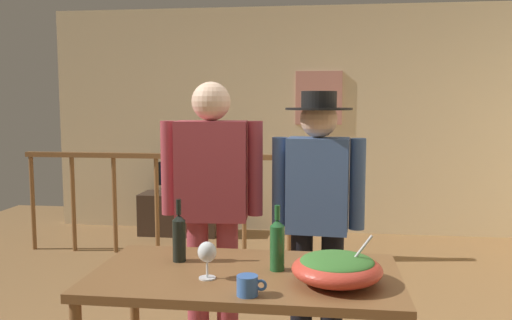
{
  "coord_description": "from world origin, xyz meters",
  "views": [
    {
      "loc": [
        0.1,
        -2.88,
        1.53
      ],
      "look_at": [
        -0.25,
        -0.18,
        1.23
      ],
      "focal_mm": 37.44,
      "sensor_mm": 36.0,
      "label": 1
    }
  ],
  "objects_px": {
    "person_standing_left": "(212,195)",
    "framed_picture": "(319,98)",
    "wine_bottle_green": "(277,244)",
    "tv_console": "(180,214)",
    "stair_railing": "(223,191)",
    "flat_screen_tv": "(179,175)",
    "salad_bowl": "(337,268)",
    "person_standing_right": "(318,205)",
    "mug_blue": "(248,286)",
    "wine_glass": "(207,253)",
    "serving_table": "(245,288)",
    "wine_bottle_dark": "(179,237)"
  },
  "relations": [
    {
      "from": "stair_railing",
      "to": "flat_screen_tv",
      "type": "bearing_deg",
      "value": 129.95
    },
    {
      "from": "flat_screen_tv",
      "to": "salad_bowl",
      "type": "bearing_deg",
      "value": -64.89
    },
    {
      "from": "framed_picture",
      "to": "mug_blue",
      "type": "relative_size",
      "value": 4.99
    },
    {
      "from": "stair_railing",
      "to": "person_standing_left",
      "type": "height_order",
      "value": "person_standing_left"
    },
    {
      "from": "person_standing_left",
      "to": "wine_bottle_dark",
      "type": "bearing_deg",
      "value": 82.69
    },
    {
      "from": "wine_bottle_dark",
      "to": "person_standing_left",
      "type": "height_order",
      "value": "person_standing_left"
    },
    {
      "from": "wine_glass",
      "to": "wine_bottle_dark",
      "type": "height_order",
      "value": "wine_bottle_dark"
    },
    {
      "from": "flat_screen_tv",
      "to": "wine_bottle_green",
      "type": "distance_m",
      "value": 3.8
    },
    {
      "from": "person_standing_left",
      "to": "tv_console",
      "type": "bearing_deg",
      "value": -75.32
    },
    {
      "from": "mug_blue",
      "to": "serving_table",
      "type": "bearing_deg",
      "value": 100.47
    },
    {
      "from": "wine_bottle_dark",
      "to": "person_standing_right",
      "type": "bearing_deg",
      "value": 43.48
    },
    {
      "from": "flat_screen_tv",
      "to": "serving_table",
      "type": "distance_m",
      "value": 3.79
    },
    {
      "from": "person_standing_right",
      "to": "person_standing_left",
      "type": "bearing_deg",
      "value": 4.59
    },
    {
      "from": "salad_bowl",
      "to": "flat_screen_tv",
      "type": "bearing_deg",
      "value": 115.11
    },
    {
      "from": "flat_screen_tv",
      "to": "stair_railing",
      "type": "bearing_deg",
      "value": -50.05
    },
    {
      "from": "stair_railing",
      "to": "flat_screen_tv",
      "type": "distance_m",
      "value": 1.04
    },
    {
      "from": "salad_bowl",
      "to": "wine_bottle_green",
      "type": "bearing_deg",
      "value": 150.97
    },
    {
      "from": "wine_glass",
      "to": "mug_blue",
      "type": "bearing_deg",
      "value": -40.94
    },
    {
      "from": "wine_bottle_dark",
      "to": "person_standing_left",
      "type": "distance_m",
      "value": 0.63
    },
    {
      "from": "stair_railing",
      "to": "salad_bowl",
      "type": "relative_size",
      "value": 8.28
    },
    {
      "from": "flat_screen_tv",
      "to": "mug_blue",
      "type": "distance_m",
      "value": 4.08
    },
    {
      "from": "wine_bottle_dark",
      "to": "person_standing_right",
      "type": "relative_size",
      "value": 0.19
    },
    {
      "from": "framed_picture",
      "to": "wine_glass",
      "type": "relative_size",
      "value": 3.7
    },
    {
      "from": "framed_picture",
      "to": "flat_screen_tv",
      "type": "height_order",
      "value": "framed_picture"
    },
    {
      "from": "serving_table",
      "to": "salad_bowl",
      "type": "distance_m",
      "value": 0.45
    },
    {
      "from": "salad_bowl",
      "to": "wine_bottle_dark",
      "type": "xyz_separation_m",
      "value": [
        -0.75,
        0.23,
        0.05
      ]
    },
    {
      "from": "person_standing_left",
      "to": "framed_picture",
      "type": "bearing_deg",
      "value": -105.17
    },
    {
      "from": "framed_picture",
      "to": "serving_table",
      "type": "relative_size",
      "value": 0.44
    },
    {
      "from": "wine_bottle_dark",
      "to": "person_standing_left",
      "type": "xyz_separation_m",
      "value": [
        0.03,
        0.62,
        0.1
      ]
    },
    {
      "from": "wine_glass",
      "to": "wine_bottle_dark",
      "type": "bearing_deg",
      "value": 129.11
    },
    {
      "from": "tv_console",
      "to": "stair_railing",
      "type": "bearing_deg",
      "value": -51.11
    },
    {
      "from": "flat_screen_tv",
      "to": "wine_bottle_green",
      "type": "height_order",
      "value": "wine_bottle_green"
    },
    {
      "from": "framed_picture",
      "to": "stair_railing",
      "type": "height_order",
      "value": "framed_picture"
    },
    {
      "from": "serving_table",
      "to": "person_standing_left",
      "type": "xyz_separation_m",
      "value": [
        -0.31,
        0.75,
        0.29
      ]
    },
    {
      "from": "framed_picture",
      "to": "person_standing_right",
      "type": "relative_size",
      "value": 0.38
    },
    {
      "from": "framed_picture",
      "to": "wine_bottle_green",
      "type": "distance_m",
      "value": 3.89
    },
    {
      "from": "wine_bottle_green",
      "to": "tv_console",
      "type": "bearing_deg",
      "value": 112.22
    },
    {
      "from": "wine_bottle_green",
      "to": "flat_screen_tv",
      "type": "bearing_deg",
      "value": 112.4
    },
    {
      "from": "tv_console",
      "to": "framed_picture",
      "type": "bearing_deg",
      "value": 10.41
    },
    {
      "from": "framed_picture",
      "to": "salad_bowl",
      "type": "height_order",
      "value": "framed_picture"
    },
    {
      "from": "person_standing_right",
      "to": "wine_bottle_green",
      "type": "bearing_deg",
      "value": 80.72
    },
    {
      "from": "wine_bottle_green",
      "to": "mug_blue",
      "type": "height_order",
      "value": "wine_bottle_green"
    },
    {
      "from": "framed_picture",
      "to": "tv_console",
      "type": "xyz_separation_m",
      "value": [
        -1.58,
        -0.29,
        -1.33
      ]
    },
    {
      "from": "wine_bottle_green",
      "to": "person_standing_right",
      "type": "xyz_separation_m",
      "value": [
        0.17,
        0.7,
        0.05
      ]
    },
    {
      "from": "wine_glass",
      "to": "flat_screen_tv",
      "type": "bearing_deg",
      "value": 107.48
    },
    {
      "from": "wine_glass",
      "to": "mug_blue",
      "type": "distance_m",
      "value": 0.28
    },
    {
      "from": "framed_picture",
      "to": "salad_bowl",
      "type": "bearing_deg",
      "value": -88.04
    },
    {
      "from": "mug_blue",
      "to": "stair_railing",
      "type": "bearing_deg",
      "value": 102.82
    },
    {
      "from": "tv_console",
      "to": "mug_blue",
      "type": "height_order",
      "value": "mug_blue"
    },
    {
      "from": "stair_railing",
      "to": "wine_glass",
      "type": "xyz_separation_m",
      "value": [
        0.49,
        -2.87,
        0.22
      ]
    }
  ]
}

